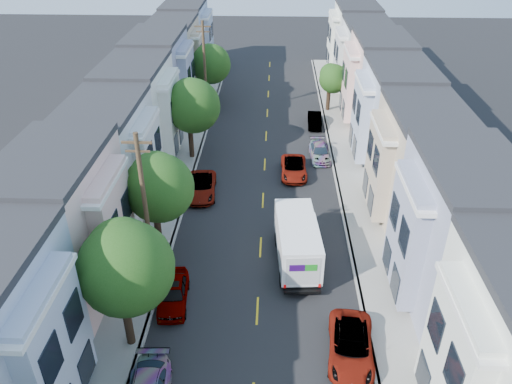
{
  "coord_description": "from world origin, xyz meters",
  "views": [
    {
      "loc": [
        0.73,
        -21.0,
        20.59
      ],
      "look_at": [
        -0.45,
        9.6,
        2.2
      ],
      "focal_mm": 35.0,
      "sensor_mm": 36.0,
      "label": 1
    }
  ],
  "objects_px": {
    "utility_pole_far": "(205,72)",
    "parked_left_d": "(201,187)",
    "tree_far_r": "(333,79)",
    "tree_c": "(158,188)",
    "parked_left_c": "(173,293)",
    "parked_right_b": "(351,346)",
    "tree_d": "(192,106)",
    "parked_right_d": "(315,120)",
    "fedex_truck": "(297,241)",
    "utility_pole_near": "(146,215)",
    "lead_sedan": "(294,168)",
    "tree_e": "(210,64)",
    "tree_b": "(124,269)",
    "parked_right_c": "(320,152)"
  },
  "relations": [
    {
      "from": "utility_pole_far",
      "to": "parked_left_d",
      "type": "xyz_separation_m",
      "value": [
        1.4,
        -15.24,
        -4.48
      ]
    },
    {
      "from": "tree_far_r",
      "to": "tree_c",
      "type": "bearing_deg",
      "value": -116.96
    },
    {
      "from": "parked_left_c",
      "to": "parked_right_b",
      "type": "height_order",
      "value": "parked_left_c"
    },
    {
      "from": "tree_d",
      "to": "parked_left_c",
      "type": "distance_m",
      "value": 19.1
    },
    {
      "from": "tree_d",
      "to": "parked_left_d",
      "type": "relative_size",
      "value": 1.51
    },
    {
      "from": "tree_d",
      "to": "parked_right_d",
      "type": "bearing_deg",
      "value": 34.17
    },
    {
      "from": "tree_d",
      "to": "parked_left_d",
      "type": "bearing_deg",
      "value": -77.51
    },
    {
      "from": "tree_far_r",
      "to": "fedex_truck",
      "type": "distance_m",
      "value": 26.98
    },
    {
      "from": "tree_far_r",
      "to": "parked_left_c",
      "type": "distance_m",
      "value": 32.8
    },
    {
      "from": "tree_d",
      "to": "utility_pole_near",
      "type": "xyz_separation_m",
      "value": [
        0.0,
        -17.08,
        0.2
      ]
    },
    {
      "from": "utility_pole_far",
      "to": "tree_c",
      "type": "bearing_deg",
      "value": -90.01
    },
    {
      "from": "tree_d",
      "to": "lead_sedan",
      "type": "distance_m",
      "value": 10.22
    },
    {
      "from": "tree_c",
      "to": "tree_e",
      "type": "distance_m",
      "value": 27.14
    },
    {
      "from": "tree_c",
      "to": "parked_right_b",
      "type": "bearing_deg",
      "value": -35.81
    },
    {
      "from": "tree_b",
      "to": "parked_left_c",
      "type": "distance_m",
      "value": 5.63
    },
    {
      "from": "tree_e",
      "to": "tree_b",
      "type": "bearing_deg",
      "value": -90.0
    },
    {
      "from": "parked_right_d",
      "to": "parked_left_c",
      "type": "bearing_deg",
      "value": -108.95
    },
    {
      "from": "tree_c",
      "to": "utility_pole_far",
      "type": "relative_size",
      "value": 0.73
    },
    {
      "from": "utility_pole_far",
      "to": "parked_right_c",
      "type": "relative_size",
      "value": 2.47
    },
    {
      "from": "tree_d",
      "to": "utility_pole_near",
      "type": "bearing_deg",
      "value": -89.99
    },
    {
      "from": "lead_sedan",
      "to": "parked_right_d",
      "type": "relative_size",
      "value": 1.21
    },
    {
      "from": "utility_pole_near",
      "to": "parked_right_d",
      "type": "distance_m",
      "value": 27.48
    },
    {
      "from": "utility_pole_near",
      "to": "parked_right_d",
      "type": "relative_size",
      "value": 2.64
    },
    {
      "from": "tree_c",
      "to": "parked_right_b",
      "type": "xyz_separation_m",
      "value": [
        11.2,
        -8.08,
        -4.39
      ]
    },
    {
      "from": "tree_e",
      "to": "parked_right_b",
      "type": "xyz_separation_m",
      "value": [
        11.2,
        -35.22,
        -3.99
      ]
    },
    {
      "from": "tree_b",
      "to": "lead_sedan",
      "type": "height_order",
      "value": "tree_b"
    },
    {
      "from": "parked_left_c",
      "to": "parked_right_c",
      "type": "relative_size",
      "value": 1.07
    },
    {
      "from": "parked_left_d",
      "to": "parked_right_d",
      "type": "xyz_separation_m",
      "value": [
        9.8,
        13.93,
        -0.04
      ]
    },
    {
      "from": "parked_left_c",
      "to": "parked_right_b",
      "type": "bearing_deg",
      "value": -24.56
    },
    {
      "from": "lead_sedan",
      "to": "fedex_truck",
      "type": "bearing_deg",
      "value": -91.08
    },
    {
      "from": "tree_b",
      "to": "parked_right_c",
      "type": "relative_size",
      "value": 1.85
    },
    {
      "from": "parked_left_c",
      "to": "parked_left_d",
      "type": "distance_m",
      "value": 12.24
    },
    {
      "from": "fedex_truck",
      "to": "parked_left_d",
      "type": "relative_size",
      "value": 1.33
    },
    {
      "from": "tree_e",
      "to": "parked_right_d",
      "type": "relative_size",
      "value": 1.81
    },
    {
      "from": "tree_b",
      "to": "tree_d",
      "type": "height_order",
      "value": "tree_b"
    },
    {
      "from": "lead_sedan",
      "to": "parked_right_b",
      "type": "bearing_deg",
      "value": -83.27
    },
    {
      "from": "fedex_truck",
      "to": "parked_right_d",
      "type": "xyz_separation_m",
      "value": [
        2.54,
        22.23,
        -1.09
      ]
    },
    {
      "from": "tree_c",
      "to": "parked_right_d",
      "type": "bearing_deg",
      "value": 62.63
    },
    {
      "from": "tree_d",
      "to": "parked_right_c",
      "type": "relative_size",
      "value": 1.81
    },
    {
      "from": "tree_b",
      "to": "tree_c",
      "type": "bearing_deg",
      "value": 90.0
    },
    {
      "from": "parked_right_d",
      "to": "parked_right_c",
      "type": "bearing_deg",
      "value": -88.42
    },
    {
      "from": "lead_sedan",
      "to": "parked_right_b",
      "type": "height_order",
      "value": "parked_right_b"
    },
    {
      "from": "tree_e",
      "to": "utility_pole_far",
      "type": "height_order",
      "value": "utility_pole_far"
    },
    {
      "from": "utility_pole_far",
      "to": "parked_right_c",
      "type": "bearing_deg",
      "value": -37.36
    },
    {
      "from": "tree_c",
      "to": "parked_right_d",
      "type": "xyz_separation_m",
      "value": [
        11.2,
        21.64,
        -4.44
      ]
    },
    {
      "from": "tree_b",
      "to": "parked_right_d",
      "type": "height_order",
      "value": "tree_b"
    },
    {
      "from": "fedex_truck",
      "to": "lead_sedan",
      "type": "distance_m",
      "value": 11.81
    },
    {
      "from": "fedex_truck",
      "to": "parked_right_b",
      "type": "height_order",
      "value": "fedex_truck"
    },
    {
      "from": "lead_sedan",
      "to": "parked_left_c",
      "type": "relative_size",
      "value": 1.05
    },
    {
      "from": "tree_d",
      "to": "tree_c",
      "type": "bearing_deg",
      "value": -90.0
    }
  ]
}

